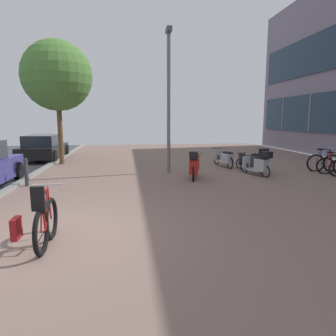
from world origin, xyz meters
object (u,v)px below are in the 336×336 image
Objects in this scene: bicycle_rack_06 at (324,163)px; street_tree at (57,76)px; bicycle_rack_05 at (334,166)px; scooter_extra at (255,161)px; parked_car_far at (44,147)px; scooter_near at (194,166)px; scooter_mid at (259,164)px; lamp_post at (169,94)px; bollard_far at (26,172)px; bicycle_foreground at (43,223)px; scooter_far at (225,158)px.

bicycle_rack_06 is 12.21m from street_tree.
scooter_extra is at bearing 160.62° from bicycle_rack_05.
scooter_near is at bearing -43.58° from parked_car_far.
scooter_mid is 9.73m from street_tree.
lamp_post reaches higher than bicycle_rack_05.
scooter_extra is at bearing 74.44° from scooter_mid.
scooter_near is 0.31× the size of lamp_post.
street_tree is (-5.46, 4.44, 3.60)m from scooter_near.
parked_car_far is at bearing 136.42° from scooter_near.
lamp_post is at bearing 21.57° from bollard_far.
bicycle_foreground reaches higher than bicycle_rack_05.
street_tree is (-11.05, 3.63, 3.71)m from bicycle_rack_06.
bicycle_foreground is at bearing -80.16° from street_tree.
scooter_far is 2.08× the size of bollard_far.
lamp_post is (-2.68, -1.01, 2.69)m from scooter_far.
scooter_mid is (2.55, 0.27, -0.03)m from scooter_near.
bicycle_rack_06 is at bearing 33.29° from bicycle_foreground.
scooter_near is at bearing -178.02° from bicycle_rack_05.
street_tree reaches higher than bicycle_rack_06.
scooter_mid is 0.99× the size of scooter_extra.
bicycle_foreground is 8.44m from scooter_mid.
scooter_near is 1.95× the size of bollard_far.
scooter_extra is 10.94m from parked_car_far.
scooter_near is 3.19m from scooter_far.
scooter_mid is 0.38× the size of parked_car_far.
bicycle_rack_05 is 13.84m from parked_car_far.
bollard_far is (-7.52, -2.92, 0.06)m from scooter_far.
scooter_far is at bearing 51.90° from scooter_near.
scooter_far is 1.17× the size of scooter_extra.
bollard_far is at bearing -79.94° from parked_car_far.
bicycle_foreground is 0.25× the size of street_tree.
bicycle_rack_06 is at bearing 6.27° from bollard_far.
bicycle_foreground is 12.16m from parked_car_far.
scooter_far is (-0.59, 2.24, -0.05)m from scooter_mid.
street_tree reaches higher than bicycle_rack_05.
scooter_near is at bearing 4.23° from bollard_far.
bicycle_foreground reaches higher than bicycle_rack_06.
scooter_far is 8.51m from street_tree.
lamp_post reaches higher than parked_car_far.
parked_car_far is 6.97m from bollard_far.
bicycle_rack_06 is 0.88× the size of scooter_mid.
scooter_near reaches higher than bollard_far.
parked_car_far is at bearing 155.77° from scooter_far.
scooter_mid is 1.76× the size of bollard_far.
scooter_near is at bearing -157.39° from scooter_extra.
bicycle_rack_05 is at bearing 1.98° from scooter_near.
scooter_far is at bearing 21.22° from bollard_far.
bicycle_foreground is at bearing -138.42° from scooter_mid.
scooter_far is (-3.61, 2.32, 0.05)m from bicycle_rack_05.
scooter_near reaches higher than scooter_mid.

